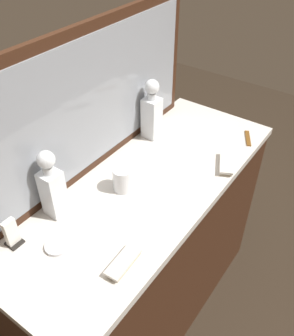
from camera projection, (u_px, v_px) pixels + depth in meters
The scene contains 11 objects.
ground_plane at pixel (147, 306), 2.08m from camera, with size 6.00×6.00×0.00m, color #2D2319.
dresser at pixel (147, 255), 1.79m from camera, with size 1.39×0.54×0.94m.
dresser_mirror at pixel (94, 100), 1.42m from camera, with size 1.18×0.03×0.60m.
crystal_decanter_right at pixel (53, 190), 1.30m from camera, with size 0.07×0.07×0.28m.
crystal_decanter_rear at pixel (152, 114), 1.69m from camera, with size 0.07×0.07×0.29m.
crystal_tumbler_far_left at pixel (123, 180), 1.44m from camera, with size 0.08×0.08×0.10m.
silver_brush_far_right at pixel (226, 163), 1.57m from camera, with size 0.17×0.12×0.02m.
silver_brush_front at pixel (124, 262), 1.18m from camera, with size 0.15×0.06×0.02m.
porcelain_dish at pixel (57, 246), 1.24m from camera, with size 0.08×0.08×0.01m.
tortoiseshell_comb at pixel (248, 138), 1.74m from camera, with size 0.12×0.08×0.01m.
napkin_holder at pixel (12, 234), 1.22m from camera, with size 0.05×0.05×0.11m.
Camera 1 is at (-0.91, -0.65, 1.93)m, focal length 39.15 mm.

